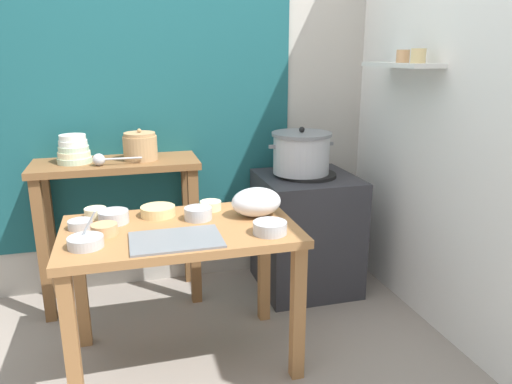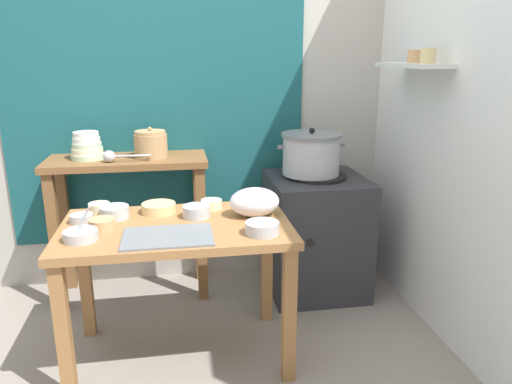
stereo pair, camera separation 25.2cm
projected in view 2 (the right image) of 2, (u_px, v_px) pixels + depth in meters
ground_plane at (194, 363)px, 2.47m from camera, size 9.00×9.00×0.00m
wall_back at (193, 87)px, 3.16m from camera, size 4.40×0.12×2.60m
wall_right at (455, 96)px, 2.52m from camera, size 0.30×3.20×2.60m
prep_table at (177, 246)px, 2.37m from camera, size 1.10×0.66×0.72m
back_shelf_table at (129, 193)px, 3.01m from camera, size 0.96×0.40×0.90m
stove_block at (315, 234)px, 3.16m from camera, size 0.60×0.61×0.78m
steamer_pot at (311, 154)px, 3.02m from camera, size 0.42×0.38×0.29m
clay_pot at (151, 144)px, 2.95m from camera, size 0.20×0.20×0.19m
bowl_stack_enamel at (87, 147)px, 2.90m from camera, size 0.19×0.19×0.16m
ladle at (111, 156)px, 2.83m from camera, size 0.27×0.07×0.07m
serving_tray at (168, 237)px, 2.17m from camera, size 0.40×0.28×0.01m
plastic_bag at (254, 202)px, 2.44m from camera, size 0.25×0.19×0.15m
prep_bowl_0 at (99, 207)px, 2.51m from camera, size 0.11×0.11×0.05m
prep_bowl_1 at (81, 235)px, 2.13m from camera, size 0.15×0.15×0.16m
prep_bowl_2 at (114, 212)px, 2.42m from camera, size 0.14×0.14×0.06m
prep_bowl_3 at (102, 223)px, 2.27m from camera, size 0.12×0.12×0.05m
prep_bowl_4 at (211, 204)px, 2.57m from camera, size 0.11×0.11×0.05m
prep_bowl_5 at (262, 227)px, 2.21m from camera, size 0.16×0.16×0.06m
prep_bowl_6 at (159, 207)px, 2.51m from camera, size 0.17×0.17×0.05m
prep_bowl_7 at (196, 211)px, 2.43m from camera, size 0.14×0.14×0.06m
prep_bowl_8 at (82, 218)px, 2.36m from camera, size 0.11×0.11×0.04m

